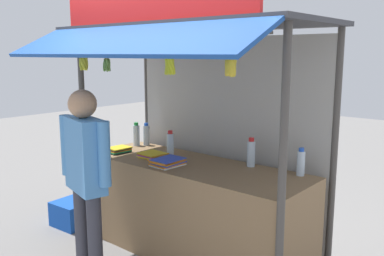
% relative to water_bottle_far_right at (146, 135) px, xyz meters
% --- Properties ---
extents(ground_plane, '(20.00, 20.00, 0.00)m').
position_rel_water_bottle_far_right_xyz_m(ground_plane, '(0.94, -0.30, -1.03)').
color(ground_plane, slate).
extents(stall_counter, '(2.32, 0.79, 0.90)m').
position_rel_water_bottle_far_right_xyz_m(stall_counter, '(0.94, -0.30, -0.57)').
color(stall_counter, olive).
rests_on(stall_counter, ground).
extents(stall_structure, '(2.52, 1.66, 2.55)m').
position_rel_water_bottle_far_right_xyz_m(stall_structure, '(0.94, -0.18, 0.54)').
color(stall_structure, '#4C4742').
rests_on(stall_structure, ground).
extents(water_bottle_far_right, '(0.07, 0.07, 0.26)m').
position_rel_water_bottle_far_right_xyz_m(water_bottle_far_right, '(0.00, 0.00, 0.00)').
color(water_bottle_far_right, silver).
rests_on(water_bottle_far_right, stall_counter).
extents(water_bottle_front_right, '(0.08, 0.08, 0.27)m').
position_rel_water_bottle_far_right_xyz_m(water_bottle_front_right, '(1.41, -0.01, 0.01)').
color(water_bottle_front_right, silver).
rests_on(water_bottle_front_right, stall_counter).
extents(water_bottle_front_left, '(0.07, 0.07, 0.24)m').
position_rel_water_bottle_far_right_xyz_m(water_bottle_front_left, '(1.90, 0.02, -0.01)').
color(water_bottle_front_left, silver).
rests_on(water_bottle_front_left, stall_counter).
extents(water_bottle_left, '(0.07, 0.07, 0.26)m').
position_rel_water_bottle_far_right_xyz_m(water_bottle_left, '(0.56, -0.19, 0.00)').
color(water_bottle_left, silver).
rests_on(water_bottle_left, stall_counter).
extents(water_bottle_mid_left, '(0.07, 0.07, 0.27)m').
position_rel_water_bottle_far_right_xyz_m(water_bottle_mid_left, '(-0.07, -0.09, 0.00)').
color(water_bottle_mid_left, silver).
rests_on(water_bottle_mid_left, stall_counter).
extents(magazine_stack_mid_right, '(0.21, 0.25, 0.06)m').
position_rel_water_bottle_far_right_xyz_m(magazine_stack_mid_right, '(0.03, -0.45, -0.09)').
color(magazine_stack_mid_right, black).
rests_on(magazine_stack_mid_right, stall_counter).
extents(magazine_stack_right, '(0.26, 0.31, 0.06)m').
position_rel_water_bottle_far_right_xyz_m(magazine_stack_right, '(0.80, -0.48, -0.09)').
color(magazine_stack_right, white).
rests_on(magazine_stack_right, stall_counter).
extents(magazine_stack_back_right, '(0.27, 0.25, 0.05)m').
position_rel_water_bottle_far_right_xyz_m(magazine_stack_back_right, '(0.47, -0.36, -0.10)').
color(magazine_stack_back_right, yellow).
rests_on(magazine_stack_back_right, stall_counter).
extents(banana_bunch_rightmost, '(0.11, 0.11, 0.30)m').
position_rel_water_bottle_far_right_xyz_m(banana_bunch_rightmost, '(1.13, -0.79, 0.83)').
color(banana_bunch_rightmost, '#332D23').
extents(banana_bunch_inner_left, '(0.10, 0.11, 0.29)m').
position_rel_water_bottle_far_right_xyz_m(banana_bunch_inner_left, '(1.72, -0.79, 0.83)').
color(banana_bunch_inner_left, '#332D23').
extents(banana_bunch_inner_right, '(0.11, 0.11, 0.29)m').
position_rel_water_bottle_far_right_xyz_m(banana_bunch_inner_right, '(-0.02, -0.79, 0.83)').
color(banana_bunch_inner_right, '#332D23').
extents(banana_bunch_leftmost, '(0.08, 0.08, 0.29)m').
position_rel_water_bottle_far_right_xyz_m(banana_bunch_leftmost, '(0.33, -0.79, 0.82)').
color(banana_bunch_leftmost, '#332D23').
extents(vendor_person, '(0.63, 0.31, 1.66)m').
position_rel_water_bottle_far_right_xyz_m(vendor_person, '(0.54, -1.22, -0.03)').
color(vendor_person, '#383842').
rests_on(vendor_person, ground).
extents(plastic_crate, '(0.42, 0.42, 0.28)m').
position_rel_water_bottle_far_right_xyz_m(plastic_crate, '(-0.54, -0.65, -0.89)').
color(plastic_crate, '#194CB2').
rests_on(plastic_crate, ground).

